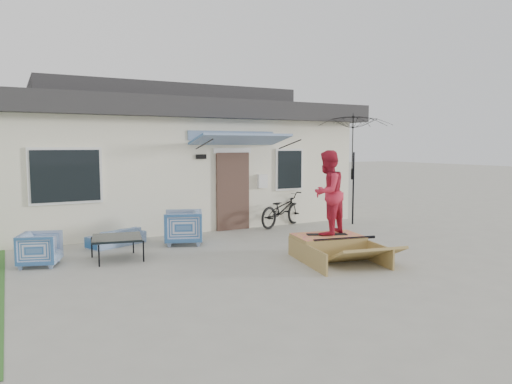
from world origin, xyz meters
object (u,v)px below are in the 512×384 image
patio_umbrella (354,164)px  armchair_right (183,225)px  loveseat (116,234)px  skate_ramp (328,246)px  bicycle (282,206)px  skateboard (327,234)px  armchair_left (40,247)px  skater (327,191)px  coffee_table (117,248)px

patio_umbrella → armchair_right: bearing=-176.7°
loveseat → skate_ramp: size_ratio=0.74×
bicycle → skateboard: 3.70m
armchair_right → skate_ramp: (2.20, -2.63, -0.21)m
armchair_left → skater: (5.28, -1.94, 1.01)m
armchair_right → skate_ramp: size_ratio=0.48×
loveseat → armchair_right: bearing=134.6°
armchair_right → skater: size_ratio=0.50×
coffee_table → skater: (3.89, -1.76, 1.13)m
bicycle → patio_umbrella: (2.02, -0.65, 1.16)m
armchair_right → skateboard: 3.40m
armchair_right → patio_umbrella: (5.28, 0.31, 1.31)m
bicycle → patio_umbrella: 2.42m
coffee_table → skateboard: size_ratio=1.14×
armchair_left → coffee_table: bearing=-78.9°
armchair_right → patio_umbrella: size_ratio=0.36×
loveseat → coffee_table: loveseat is taller
coffee_table → bicycle: (4.94, 1.79, 0.36)m
loveseat → armchair_right: size_ratio=1.52×
loveseat → skater: bearing=115.4°
loveseat → skate_ramp: 4.82m
coffee_table → bicycle: bearing=19.9°
patio_umbrella → skateboard: (-3.08, -2.90, -1.27)m
coffee_table → skateboard: (3.89, -1.76, 0.24)m
loveseat → patio_umbrella: (6.70, -0.26, 1.49)m
loveseat → skater: skater is taller
coffee_table → skate_ramp: (3.88, -1.80, -0.01)m
skate_ramp → skateboard: (0.01, 0.04, 0.25)m
patio_umbrella → loveseat: bearing=177.8°
patio_umbrella → skate_ramp: size_ratio=1.35×
armchair_left → skateboard: bearing=-91.4°
coffee_table → skater: 4.41m
coffee_table → armchair_right: bearing=26.3°
patio_umbrella → skater: 4.24m
skater → loveseat: bearing=-65.4°
skateboard → skater: skater is taller
coffee_table → patio_umbrella: (6.96, 1.14, 1.52)m
skate_ramp → armchair_left: bearing=169.7°
coffee_table → skateboard: skateboard is taller
patio_umbrella → bicycle: bearing=162.1°
armchair_right → skateboard: bearing=61.0°
bicycle → skateboard: bicycle is taller
armchair_right → coffee_table: bearing=-43.2°
skater → bicycle: bearing=-130.9°
loveseat → skater: 4.93m
coffee_table → bicycle: 5.27m
skate_ramp → skater: 1.14m
loveseat → coffee_table: bearing=55.6°
skateboard → skater: 0.89m
skate_ramp → skateboard: size_ratio=2.16×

